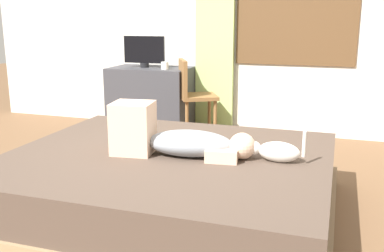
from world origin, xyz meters
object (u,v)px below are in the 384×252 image
(desk, at_px, (151,100))
(cup, at_px, (165,66))
(bed, at_px, (169,184))
(person_lying, at_px, (175,138))
(chair_by_desk, at_px, (192,92))
(tv_monitor, at_px, (144,51))
(cat, at_px, (276,151))

(desk, bearing_deg, cup, -25.87)
(bed, relative_size, cup, 26.50)
(person_lying, bearing_deg, bed, 167.38)
(desk, xyz_separation_m, chair_by_desk, (0.55, -0.15, 0.14))
(bed, height_order, cup, cup)
(desk, distance_m, chair_by_desk, 0.59)
(tv_monitor, height_order, cup, tv_monitor)
(bed, height_order, chair_by_desk, chair_by_desk)
(person_lying, xyz_separation_m, cup, (-0.84, 1.94, 0.25))
(cup, bearing_deg, bed, -67.86)
(bed, xyz_separation_m, desk, (-1.00, 2.03, 0.16))
(person_lying, distance_m, cat, 0.65)
(bed, xyz_separation_m, person_lying, (0.05, -0.01, 0.33))
(cat, relative_size, cup, 4.40)
(person_lying, xyz_separation_m, chair_by_desk, (-0.51, 1.89, -0.03))
(tv_monitor, bearing_deg, person_lying, -61.18)
(bed, bearing_deg, person_lying, -12.62)
(cup, relative_size, chair_by_desk, 0.09)
(cup, bearing_deg, tv_monitor, 159.77)
(bed, height_order, cat, cat)
(cat, relative_size, chair_by_desk, 0.42)
(tv_monitor, relative_size, chair_by_desk, 0.56)
(bed, bearing_deg, tv_monitor, 117.82)
(desk, distance_m, cup, 0.48)
(person_lying, bearing_deg, chair_by_desk, 104.99)
(bed, distance_m, desk, 2.27)
(bed, xyz_separation_m, chair_by_desk, (-0.45, 1.88, 0.30))
(bed, distance_m, cat, 0.76)
(person_lying, height_order, desk, person_lying)
(person_lying, xyz_separation_m, tv_monitor, (-1.13, 2.05, 0.39))
(person_lying, relative_size, tv_monitor, 1.96)
(cat, distance_m, desk, 2.61)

